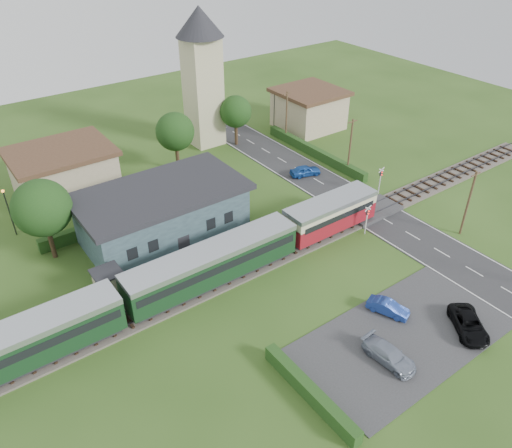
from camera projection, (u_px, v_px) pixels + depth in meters
ground at (314, 254)px, 47.26m from camera, size 120.00×120.00×0.00m
railway_track at (300, 243)px, 48.55m from camera, size 76.00×3.20×0.49m
road at (386, 220)px, 52.14m from camera, size 6.00×70.00×0.05m
car_park at (403, 337)px, 38.39m from camera, size 17.00×9.00×0.08m
crossing_deck at (372, 211)px, 53.38m from camera, size 6.20×3.40×0.45m
platform at (195, 263)px, 45.76m from camera, size 30.00×3.00×0.45m
equipment_hut at (109, 284)px, 41.00m from camera, size 2.30×2.30×2.55m
station_building at (163, 213)px, 48.31m from camera, size 16.00×9.00×5.30m
train at (180, 277)px, 41.02m from camera, size 43.20×2.90×3.40m
church_tower at (202, 68)px, 62.98m from camera, size 6.00×6.00×17.60m
house_west at (64, 172)px, 55.27m from camera, size 10.80×8.80×5.50m
house_east at (309, 108)px, 71.72m from camera, size 8.80×8.80×5.50m
hedge_carpark at (310, 392)px, 33.44m from camera, size 0.80×9.00×1.20m
hedge_roadside at (315, 152)px, 64.68m from camera, size 0.80×18.00×1.20m
hedge_station at (145, 211)px, 52.48m from camera, size 22.00×0.80×1.30m
tree_a at (42, 208)px, 43.97m from camera, size 5.20×5.20×8.00m
tree_b at (175, 132)px, 59.05m from camera, size 4.60×4.60×7.34m
tree_c at (236, 112)px, 65.50m from camera, size 4.20×4.20×6.78m
utility_pole_b at (468, 203)px, 48.15m from camera, size 1.40×0.22×7.00m
utility_pole_c at (350, 146)px, 58.96m from camera, size 1.40×0.22×7.00m
utility_pole_d at (286, 116)px, 67.07m from camera, size 1.40×0.22×7.00m
crossing_signal_near at (367, 216)px, 48.93m from camera, size 0.84×0.28×3.28m
crossing_signal_far at (381, 177)px, 55.70m from camera, size 0.84×0.28×3.28m
streetlamp_west at (8, 209)px, 48.33m from camera, size 0.30×0.30×5.15m
streetlamp_east at (274, 107)px, 71.65m from camera, size 0.30×0.30×5.15m
car_on_road at (305, 171)px, 60.12m from camera, size 4.00×2.49×1.27m
car_park_blue at (388, 307)px, 40.24m from camera, size 2.37×3.58×1.12m
car_park_silver at (389, 355)px, 36.02m from camera, size 2.04×4.34×1.22m
car_park_dark at (469, 324)px, 38.57m from camera, size 4.28×4.85×1.25m
pedestrian_near at (263, 231)px, 48.36m from camera, size 0.67×0.52×1.61m
pedestrian_far at (119, 289)px, 41.22m from camera, size 0.79×0.89×1.52m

